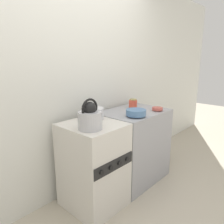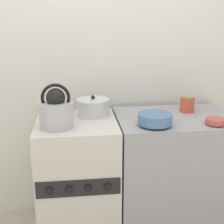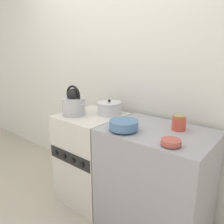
{
  "view_description": "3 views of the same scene",
  "coord_description": "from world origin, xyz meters",
  "px_view_note": "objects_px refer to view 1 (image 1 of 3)",
  "views": [
    {
      "loc": [
        -1.36,
        -1.21,
        1.5
      ],
      "look_at": [
        0.24,
        0.25,
        0.96
      ],
      "focal_mm": 35.0,
      "sensor_mm": 36.0,
      "label": 1
    },
    {
      "loc": [
        -0.0,
        -1.69,
        1.53
      ],
      "look_at": [
        0.24,
        0.32,
        0.92
      ],
      "focal_mm": 50.0,
      "sensor_mm": 36.0,
      "label": 2
    },
    {
      "loc": [
        1.4,
        -1.11,
        1.45
      ],
      "look_at": [
        0.23,
        0.31,
        0.94
      ],
      "focal_mm": 35.0,
      "sensor_mm": 36.0,
      "label": 3
    }
  ],
  "objects_px": {
    "kettle": "(90,118)",
    "small_ceramic_bowl": "(157,109)",
    "cooking_pot": "(93,114)",
    "storage_jar": "(133,104)",
    "stove": "(93,165)",
    "enamel_bowl": "(136,113)"
  },
  "relations": [
    {
      "from": "stove",
      "to": "cooking_pot",
      "type": "relative_size",
      "value": 3.83
    },
    {
      "from": "kettle",
      "to": "small_ceramic_bowl",
      "type": "distance_m",
      "value": 1.01
    },
    {
      "from": "enamel_bowl",
      "to": "kettle",
      "type": "bearing_deg",
      "value": 175.19
    },
    {
      "from": "cooking_pot",
      "to": "enamel_bowl",
      "type": "xyz_separation_m",
      "value": [
        0.37,
        -0.28,
        -0.01
      ]
    },
    {
      "from": "enamel_bowl",
      "to": "storage_jar",
      "type": "xyz_separation_m",
      "value": [
        0.31,
        0.28,
        0.01
      ]
    },
    {
      "from": "cooking_pot",
      "to": "small_ceramic_bowl",
      "type": "bearing_deg",
      "value": -21.98
    },
    {
      "from": "kettle",
      "to": "enamel_bowl",
      "type": "height_order",
      "value": "kettle"
    },
    {
      "from": "cooking_pot",
      "to": "kettle",
      "type": "bearing_deg",
      "value": -136.52
    },
    {
      "from": "kettle",
      "to": "enamel_bowl",
      "type": "xyz_separation_m",
      "value": [
        0.61,
        -0.05,
        -0.06
      ]
    },
    {
      "from": "cooking_pot",
      "to": "storage_jar",
      "type": "xyz_separation_m",
      "value": [
        0.68,
        -0.0,
        -0.0
      ]
    },
    {
      "from": "small_ceramic_bowl",
      "to": "storage_jar",
      "type": "height_order",
      "value": "storage_jar"
    },
    {
      "from": "cooking_pot",
      "to": "small_ceramic_bowl",
      "type": "height_order",
      "value": "cooking_pot"
    },
    {
      "from": "cooking_pot",
      "to": "small_ceramic_bowl",
      "type": "relative_size",
      "value": 1.82
    },
    {
      "from": "storage_jar",
      "to": "cooking_pot",
      "type": "bearing_deg",
      "value": 179.77
    },
    {
      "from": "cooking_pot",
      "to": "storage_jar",
      "type": "bearing_deg",
      "value": -0.23
    },
    {
      "from": "cooking_pot",
      "to": "storage_jar",
      "type": "relative_size",
      "value": 1.99
    },
    {
      "from": "stove",
      "to": "cooking_pot",
      "type": "xyz_separation_m",
      "value": [
        0.12,
        0.13,
        0.5
      ]
    },
    {
      "from": "stove",
      "to": "storage_jar",
      "type": "xyz_separation_m",
      "value": [
        0.8,
        0.12,
        0.5
      ]
    },
    {
      "from": "kettle",
      "to": "storage_jar",
      "type": "distance_m",
      "value": 0.95
    },
    {
      "from": "stove",
      "to": "cooking_pot",
      "type": "height_order",
      "value": "cooking_pot"
    },
    {
      "from": "stove",
      "to": "kettle",
      "type": "xyz_separation_m",
      "value": [
        -0.12,
        -0.1,
        0.55
      ]
    },
    {
      "from": "storage_jar",
      "to": "kettle",
      "type": "bearing_deg",
      "value": -166.35
    }
  ]
}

